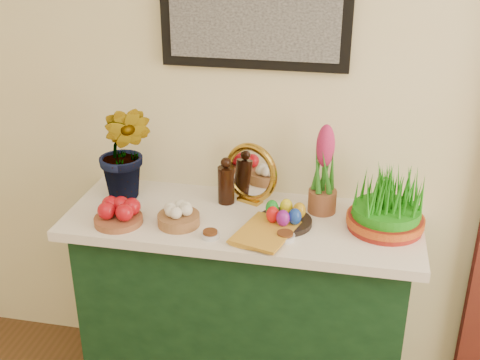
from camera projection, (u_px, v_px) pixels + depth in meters
name	position (u px, v px, depth m)	size (l,w,h in m)	color
sideboard	(242.00, 311.00, 2.58)	(1.30, 0.45, 0.85)	#163D1F
tablecloth	(243.00, 220.00, 2.40)	(1.40, 0.55, 0.04)	white
hyacinth_green	(124.00, 136.00, 2.43)	(0.27, 0.23, 0.55)	#29761F
apple_bowl	(118.00, 214.00, 2.32)	(0.22, 0.22, 0.10)	brown
garlic_basket	(179.00, 216.00, 2.31)	(0.21, 0.21, 0.09)	#AA7344
vinegar_cruet	(226.00, 183.00, 2.46)	(0.07, 0.07, 0.20)	black
mirror	(251.00, 174.00, 2.47)	(0.25, 0.15, 0.25)	#BA8E2E
book	(242.00, 226.00, 2.28)	(0.17, 0.25, 0.03)	gold
spice_dish_left	(210.00, 234.00, 2.23)	(0.07, 0.07, 0.03)	silver
spice_dish_right	(285.00, 236.00, 2.22)	(0.08, 0.08, 0.03)	silver
egg_plate	(285.00, 217.00, 2.31)	(0.27, 0.27, 0.09)	black
hyacinth_pink	(324.00, 174.00, 2.36)	(0.11, 0.11, 0.37)	brown
wheatgrass_sabzeh	(387.00, 203.00, 2.26)	(0.29, 0.29, 0.24)	maroon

